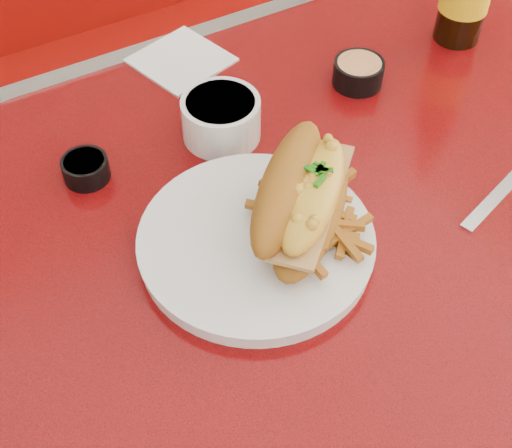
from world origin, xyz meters
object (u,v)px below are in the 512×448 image
diner_table (343,293)px  fork (300,217)px  sauce_cup_right (358,72)px  dinner_plate (256,242)px  booth_bench_far (130,123)px  gravy_ramekin (221,117)px  mac_hoagie (303,197)px  sauce_cup_left (86,168)px

diner_table → fork: size_ratio=7.57×
sauce_cup_right → fork: bearing=-138.8°
diner_table → dinner_plate: size_ratio=4.18×
fork → sauce_cup_right: size_ratio=2.13×
booth_bench_far → gravy_ramekin: size_ratio=10.25×
dinner_plate → gravy_ramekin: 0.19m
diner_table → sauce_cup_right: 0.29m
mac_hoagie → gravy_ramekin: (-0.00, 0.18, -0.03)m
mac_hoagie → sauce_cup_right: bearing=-0.8°
sauce_cup_left → sauce_cup_right: 0.38m
diner_table → mac_hoagie: bearing=174.8°
mac_hoagie → dinner_plate: bearing=134.3°
dinner_plate → sauce_cup_right: sauce_cup_right is taller
diner_table → fork: 0.19m
diner_table → gravy_ramekin: 0.28m
dinner_plate → sauce_cup_left: size_ratio=4.96×
booth_bench_far → fork: bearing=-95.0°
dinner_plate → booth_bench_far: bearing=81.1°
booth_bench_far → mac_hoagie: booth_bench_far is taller
mac_hoagie → sauce_cup_right: mac_hoagie is taller
sauce_cup_right → dinner_plate: bearing=-145.3°
diner_table → booth_bench_far: size_ratio=1.03×
sauce_cup_left → sauce_cup_right: size_ratio=0.77×
booth_bench_far → gravy_ramekin: bearing=-96.6°
dinner_plate → gravy_ramekin: gravy_ramekin is taller
gravy_ramekin → sauce_cup_left: bearing=175.4°
sauce_cup_left → sauce_cup_right: (0.38, -0.01, 0.00)m
booth_bench_far → sauce_cup_left: booth_bench_far is taller
dinner_plate → gravy_ramekin: size_ratio=2.51×
fork → sauce_cup_left: bearing=27.4°
gravy_ramekin → diner_table: bearing=-69.0°
diner_table → booth_bench_far: bearing=90.0°
booth_bench_far → dinner_plate: booth_bench_far is taller
gravy_ramekin → sauce_cup_right: 0.21m
fork → gravy_ramekin: bearing=-14.2°
diner_table → mac_hoagie: (-0.07, 0.01, 0.22)m
booth_bench_far → dinner_plate: bearing=-98.9°
mac_hoagie → gravy_ramekin: mac_hoagie is taller
mac_hoagie → gravy_ramekin: 0.18m
fork → sauce_cup_left: (-0.17, 0.19, -0.00)m
gravy_ramekin → booth_bench_far: bearing=83.4°
diner_table → sauce_cup_left: size_ratio=20.76×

